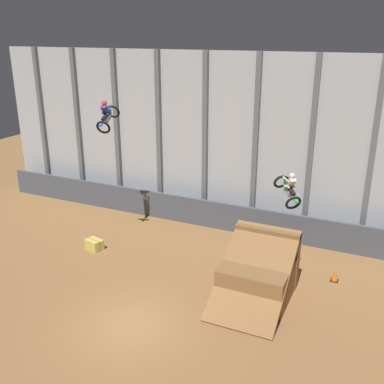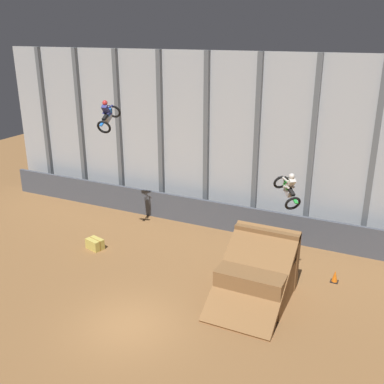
% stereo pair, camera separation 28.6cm
% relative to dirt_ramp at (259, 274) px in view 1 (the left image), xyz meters
% --- Properties ---
extents(ground_plane, '(60.00, 60.00, 0.00)m').
position_rel_dirt_ramp_xyz_m(ground_plane, '(-3.91, -4.41, -0.98)').
color(ground_plane, olive).
extents(arena_back_wall, '(32.00, 0.40, 10.03)m').
position_rel_dirt_ramp_xyz_m(arena_back_wall, '(-3.91, 6.76, 4.03)').
color(arena_back_wall, '#ADB2B7').
rests_on(arena_back_wall, ground_plane).
extents(lower_barrier, '(31.36, 0.20, 1.65)m').
position_rel_dirt_ramp_xyz_m(lower_barrier, '(-3.91, 5.72, -0.16)').
color(lower_barrier, '#474C56').
rests_on(lower_barrier, ground_plane).
extents(dirt_ramp, '(2.95, 4.44, 2.85)m').
position_rel_dirt_ramp_xyz_m(dirt_ramp, '(0.00, 0.00, 0.00)').
color(dirt_ramp, brown).
rests_on(dirt_ramp, ground_plane).
extents(rider_bike_left_air, '(1.03, 1.90, 1.68)m').
position_rel_dirt_ramp_xyz_m(rider_bike_left_air, '(-8.67, 1.63, 6.04)').
color(rider_bike_left_air, black).
extents(rider_bike_right_air, '(1.63, 1.76, 1.68)m').
position_rel_dirt_ramp_xyz_m(rider_bike_right_air, '(0.63, 1.81, 3.48)').
color(rider_bike_right_air, black).
extents(traffic_cone_near_ramp, '(0.36, 0.36, 0.58)m').
position_rel_dirt_ramp_xyz_m(traffic_cone_near_ramp, '(2.96, 2.51, -0.70)').
color(traffic_cone_near_ramp, black).
rests_on(traffic_cone_near_ramp, ground_plane).
extents(hay_bale_trackside, '(1.03, 0.82, 0.57)m').
position_rel_dirt_ramp_xyz_m(hay_bale_trackside, '(-9.19, 0.45, -0.70)').
color(hay_bale_trackside, '#CCB751').
rests_on(hay_bale_trackside, ground_plane).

